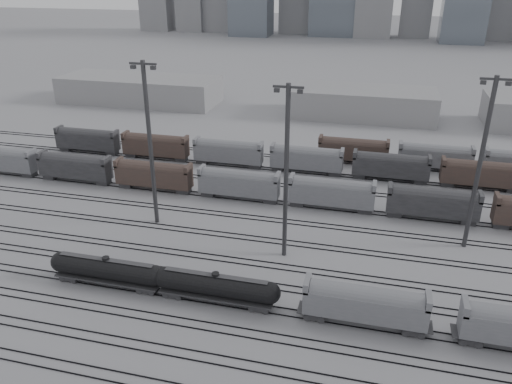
% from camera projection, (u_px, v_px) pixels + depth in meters
% --- Properties ---
extents(ground, '(900.00, 900.00, 0.00)m').
position_uv_depth(ground, '(238.00, 310.00, 62.57)').
color(ground, '#A2A2A7').
rests_on(ground, ground).
extents(tracks, '(220.00, 71.50, 0.16)m').
position_uv_depth(tracks, '(269.00, 242.00, 78.01)').
color(tracks, black).
rests_on(tracks, ground).
extents(tank_car_a, '(16.70, 2.78, 4.13)m').
position_uv_depth(tank_car_a, '(107.00, 270.00, 66.62)').
color(tank_car_a, '#27272A').
rests_on(tank_car_a, ground).
extents(tank_car_b, '(16.77, 2.79, 4.14)m').
position_uv_depth(tank_car_b, '(216.00, 286.00, 63.17)').
color(tank_car_b, '#27272A').
rests_on(tank_car_b, ground).
extents(hopper_car_a, '(14.54, 2.89, 5.20)m').
position_uv_depth(hopper_car_a, '(365.00, 303.00, 58.67)').
color(hopper_car_a, '#27272A').
rests_on(hopper_car_a, ground).
extents(light_mast_b, '(4.30, 0.69, 26.86)m').
position_uv_depth(light_mast_b, '(150.00, 142.00, 78.46)').
color(light_mast_b, '#38383A').
rests_on(light_mast_b, ground).
extents(light_mast_c, '(4.11, 0.66, 25.70)m').
position_uv_depth(light_mast_c, '(286.00, 170.00, 69.06)').
color(light_mast_c, '#38383A').
rests_on(light_mast_c, ground).
extents(light_mast_d, '(4.19, 0.67, 26.21)m').
position_uv_depth(light_mast_d, '(480.00, 162.00, 71.23)').
color(light_mast_d, '#38383A').
rests_on(light_mast_d, ground).
extents(bg_string_near, '(151.00, 3.00, 5.60)m').
position_uv_depth(bg_string_near, '(332.00, 194.00, 87.91)').
color(bg_string_near, slate).
rests_on(bg_string_near, ground).
extents(bg_string_mid, '(151.00, 3.00, 5.60)m').
position_uv_depth(bg_string_mid, '(391.00, 167.00, 99.80)').
color(bg_string_mid, '#27272A').
rests_on(bg_string_mid, ground).
extents(bg_string_far, '(66.00, 3.00, 5.60)m').
position_uv_depth(bg_string_far, '(478.00, 161.00, 102.92)').
color(bg_string_far, '#47332D').
rests_on(bg_string_far, ground).
extents(warehouse_left, '(50.00, 18.00, 8.00)m').
position_uv_depth(warehouse_left, '(140.00, 90.00, 158.43)').
color(warehouse_left, gray).
rests_on(warehouse_left, ground).
extents(warehouse_mid, '(40.00, 18.00, 8.00)m').
position_uv_depth(warehouse_mid, '(364.00, 103.00, 142.66)').
color(warehouse_mid, gray).
rests_on(warehouse_mid, ground).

